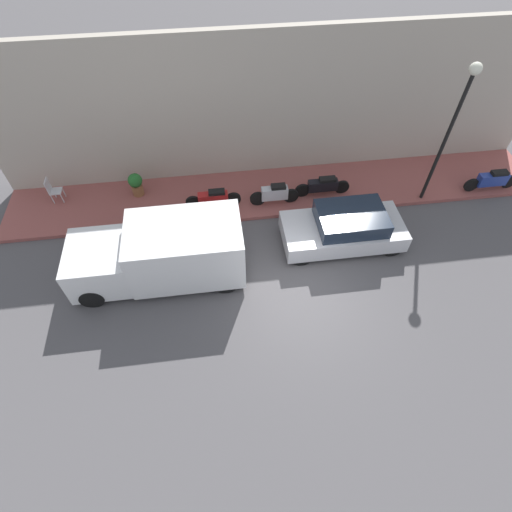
{
  "coord_description": "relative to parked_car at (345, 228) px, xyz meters",
  "views": [
    {
      "loc": [
        -6.63,
        2.31,
        10.15
      ],
      "look_at": [
        1.16,
        1.29,
        0.6
      ],
      "focal_mm": 28.0,
      "sensor_mm": 36.0,
      "label": 1
    }
  ],
  "objects": [
    {
      "name": "cafe_chair",
      "position": [
        3.19,
        9.86,
        0.02
      ],
      "size": [
        0.4,
        0.4,
        0.94
      ],
      "color": "silver",
      "rests_on": "sidewalk"
    },
    {
      "name": "motorcycle_red",
      "position": [
        2.13,
        4.18,
        -0.11
      ],
      "size": [
        0.3,
        1.97,
        0.71
      ],
      "color": "#B21E1E",
      "rests_on": "sidewalk"
    },
    {
      "name": "delivery_van",
      "position": [
        -0.64,
        5.9,
        0.38
      ],
      "size": [
        2.03,
        5.14,
        1.99
      ],
      "color": "white",
      "rests_on": "ground_plane"
    },
    {
      "name": "motorcycle_blue",
      "position": [
        1.73,
        -6.11,
        -0.06
      ],
      "size": [
        0.3,
        2.03,
        0.81
      ],
      "color": "navy",
      "rests_on": "sidewalk"
    },
    {
      "name": "motorcycle_black",
      "position": [
        2.25,
        0.17,
        -0.09
      ],
      "size": [
        0.3,
        2.02,
        0.75
      ],
      "color": "black",
      "rests_on": "sidewalk"
    },
    {
      "name": "potted_plant",
      "position": [
        3.15,
        6.93,
        -0.0
      ],
      "size": [
        0.51,
        0.51,
        0.9
      ],
      "color": "brown",
      "rests_on": "sidewalk"
    },
    {
      "name": "parked_car",
      "position": [
        0.0,
        0.0,
        0.0
      ],
      "size": [
        1.81,
        3.96,
        1.31
      ],
      "color": "silver",
      "rests_on": "ground_plane"
    },
    {
      "name": "streetlamp",
      "position": [
        1.61,
        -3.44,
        2.84
      ],
      "size": [
        0.36,
        0.36,
        4.95
      ],
      "color": "black",
      "rests_on": "sidewalk"
    },
    {
      "name": "scooter_silver",
      "position": [
        2.01,
        1.99,
        -0.06
      ],
      "size": [
        0.3,
        1.77,
        0.82
      ],
      "color": "#B7B7BF",
      "rests_on": "sidewalk"
    },
    {
      "name": "building_facade",
      "position": [
        4.13,
        1.74,
        2.04
      ],
      "size": [
        0.3,
        19.76,
        5.34
      ],
      "color": "#B2A899",
      "rests_on": "ground_plane"
    },
    {
      "name": "ground_plane",
      "position": [
        -1.93,
        1.74,
        -0.63
      ],
      "size": [
        60.0,
        60.0,
        0.0
      ],
      "primitive_type": "plane",
      "color": "#514F51"
    },
    {
      "name": "sidewalk",
      "position": [
        2.67,
        1.74,
        -0.56
      ],
      "size": [
        2.61,
        19.76,
        0.14
      ],
      "color": "#934C47",
      "rests_on": "ground_plane"
    }
  ]
}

